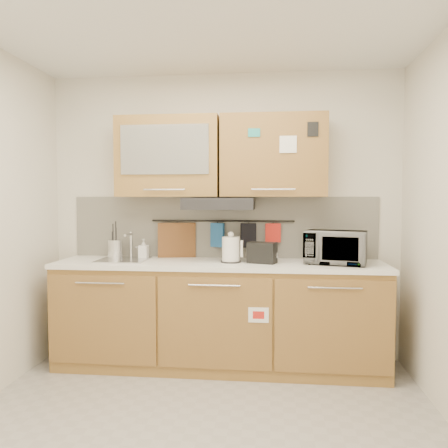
# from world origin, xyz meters

# --- Properties ---
(floor) EXTENTS (3.20, 3.20, 0.00)m
(floor) POSITION_xyz_m (0.00, 0.00, 0.00)
(floor) COLOR #9E9993
(floor) RESTS_ON ground
(wall_back) EXTENTS (3.20, 0.00, 3.20)m
(wall_back) POSITION_xyz_m (0.00, 1.50, 1.30)
(wall_back) COLOR silver
(wall_back) RESTS_ON ground
(base_cabinet) EXTENTS (2.80, 0.64, 0.88)m
(base_cabinet) POSITION_xyz_m (0.00, 1.19, 0.41)
(base_cabinet) COLOR #AC7F3D
(base_cabinet) RESTS_ON floor
(countertop) EXTENTS (2.82, 0.62, 0.04)m
(countertop) POSITION_xyz_m (0.00, 1.19, 0.90)
(countertop) COLOR white
(countertop) RESTS_ON base_cabinet
(backsplash) EXTENTS (2.80, 0.02, 0.56)m
(backsplash) POSITION_xyz_m (0.00, 1.49, 1.20)
(backsplash) COLOR silver
(backsplash) RESTS_ON countertop
(upper_cabinets) EXTENTS (1.82, 0.37, 0.70)m
(upper_cabinets) POSITION_xyz_m (-0.00, 1.32, 1.83)
(upper_cabinets) COLOR #AC7F3D
(upper_cabinets) RESTS_ON wall_back
(range_hood) EXTENTS (0.60, 0.46, 0.10)m
(range_hood) POSITION_xyz_m (0.00, 1.25, 1.42)
(range_hood) COLOR black
(range_hood) RESTS_ON upper_cabinets
(sink) EXTENTS (0.42, 0.40, 0.26)m
(sink) POSITION_xyz_m (-0.85, 1.21, 0.92)
(sink) COLOR silver
(sink) RESTS_ON countertop
(utensil_rail) EXTENTS (1.30, 0.02, 0.02)m
(utensil_rail) POSITION_xyz_m (0.00, 1.45, 1.26)
(utensil_rail) COLOR black
(utensil_rail) RESTS_ON backsplash
(utensil_crock) EXTENTS (0.17, 0.17, 0.34)m
(utensil_crock) POSITION_xyz_m (-0.97, 1.32, 1.01)
(utensil_crock) COLOR silver
(utensil_crock) RESTS_ON countertop
(kettle) EXTENTS (0.19, 0.17, 0.26)m
(kettle) POSITION_xyz_m (0.11, 1.17, 1.02)
(kettle) COLOR white
(kettle) RESTS_ON countertop
(toaster) EXTENTS (0.26, 0.20, 0.18)m
(toaster) POSITION_xyz_m (0.37, 1.16, 1.01)
(toaster) COLOR black
(toaster) RESTS_ON countertop
(microwave) EXTENTS (0.56, 0.44, 0.27)m
(microwave) POSITION_xyz_m (0.98, 1.19, 1.06)
(microwave) COLOR #999999
(microwave) RESTS_ON countertop
(soap_bottle) EXTENTS (0.08, 0.08, 0.18)m
(soap_bottle) POSITION_xyz_m (-0.71, 1.33, 1.01)
(soap_bottle) COLOR #999999
(soap_bottle) RESTS_ON countertop
(cutting_board) EXTENTS (0.34, 0.10, 0.43)m
(cutting_board) POSITION_xyz_m (-0.42, 1.44, 1.03)
(cutting_board) COLOR brown
(cutting_board) RESTS_ON utensil_rail
(oven_mitt) EXTENTS (0.13, 0.08, 0.22)m
(oven_mitt) POSITION_xyz_m (-0.04, 1.44, 1.13)
(oven_mitt) COLOR #22599C
(oven_mitt) RESTS_ON utensil_rail
(dark_pouch) EXTENTS (0.15, 0.06, 0.22)m
(dark_pouch) POSITION_xyz_m (0.24, 1.44, 1.13)
(dark_pouch) COLOR black
(dark_pouch) RESTS_ON utensil_rail
(pot_holder) EXTENTS (0.14, 0.03, 0.17)m
(pot_holder) POSITION_xyz_m (0.46, 1.44, 1.16)
(pot_holder) COLOR red
(pot_holder) RESTS_ON utensil_rail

